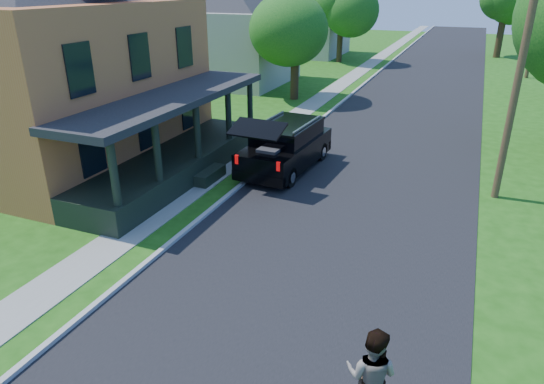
% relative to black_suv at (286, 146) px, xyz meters
% --- Properties ---
extents(ground, '(140.00, 140.00, 0.00)m').
position_rel_black_suv_xyz_m(ground, '(3.20, -8.25, -0.95)').
color(ground, '#1C4E0F').
rests_on(ground, ground).
extents(street, '(8.00, 120.00, 0.02)m').
position_rel_black_suv_xyz_m(street, '(3.20, 11.75, -0.95)').
color(street, black).
rests_on(street, ground).
extents(curb, '(0.15, 120.00, 0.12)m').
position_rel_black_suv_xyz_m(curb, '(-0.85, 11.75, -0.95)').
color(curb, '#A1A19C').
rests_on(curb, ground).
extents(sidewalk, '(1.30, 120.00, 0.03)m').
position_rel_black_suv_xyz_m(sidewalk, '(-2.40, 11.75, -0.95)').
color(sidewalk, gray).
rests_on(sidewalk, ground).
extents(front_walk, '(6.50, 1.20, 0.03)m').
position_rel_black_suv_xyz_m(front_walk, '(-6.30, -2.25, -0.95)').
color(front_walk, gray).
rests_on(front_walk, ground).
extents(main_house, '(15.56, 15.56, 10.10)m').
position_rel_black_suv_xyz_m(main_house, '(-9.60, -2.25, 3.97)').
color(main_house, '#C16A38').
rests_on(main_house, ground).
extents(neighbor_house_mid, '(12.78, 12.78, 8.30)m').
position_rel_black_suv_xyz_m(neighbor_house_mid, '(-10.30, 15.75, 3.24)').
color(neighbor_house_mid, '#B0AD9C').
rests_on(neighbor_house_mid, ground).
extents(neighbor_house_far, '(12.78, 12.78, 8.30)m').
position_rel_black_suv_xyz_m(neighbor_house_far, '(-10.30, 31.75, 3.24)').
color(neighbor_house_far, '#B0AD9C').
rests_on(neighbor_house_far, ground).
extents(black_suv, '(2.35, 5.43, 2.48)m').
position_rel_black_suv_xyz_m(black_suv, '(0.00, 0.00, 0.00)').
color(black_suv, black).
rests_on(black_suv, ground).
extents(skateboarder, '(0.87, 0.70, 1.68)m').
position_rel_black_suv_xyz_m(skateboarder, '(5.64, -11.25, 0.51)').
color(skateboarder, black).
rests_on(skateboarder, ground).
extents(tree_left_mid, '(5.60, 5.58, 7.59)m').
position_rel_black_suv_xyz_m(tree_left_mid, '(-3.99, 12.00, 3.79)').
color(tree_left_mid, black).
rests_on(tree_left_mid, ground).
extents(tree_left_far, '(6.09, 5.82, 7.77)m').
position_rel_black_suv_xyz_m(tree_left_far, '(-5.42, 28.02, 4.26)').
color(tree_left_far, black).
rests_on(tree_left_far, ground).
extents(utility_pole_near, '(1.47, 0.47, 8.54)m').
position_rel_black_suv_xyz_m(utility_pole_near, '(7.70, 0.23, 3.46)').
color(utility_pole_near, '#3D2D1C').
rests_on(utility_pole_near, ground).
extents(utility_pole_far, '(1.76, 0.30, 9.66)m').
position_rel_black_suv_xyz_m(utility_pole_far, '(10.20, 25.72, 4.04)').
color(utility_pole_far, '#3D2D1C').
rests_on(utility_pole_far, ground).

